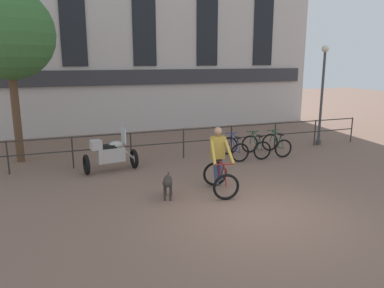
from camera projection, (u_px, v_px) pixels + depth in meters
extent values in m
plane|color=#7A5B4C|center=(258.00, 213.00, 8.56)|extent=(60.00, 60.00, 0.00)
cylinder|color=#2D2B28|center=(8.00, 158.00, 11.29)|extent=(0.05, 0.05, 1.05)
cylinder|color=#2D2B28|center=(73.00, 153.00, 11.92)|extent=(0.05, 0.05, 1.05)
cylinder|color=#2D2B28|center=(131.00, 148.00, 12.56)|extent=(0.05, 0.05, 1.05)
cylinder|color=#2D2B28|center=(184.00, 144.00, 13.20)|extent=(0.05, 0.05, 1.05)
cylinder|color=#2D2B28|center=(231.00, 140.00, 13.84)|extent=(0.05, 0.05, 1.05)
cylinder|color=#2D2B28|center=(275.00, 136.00, 14.47)|extent=(0.05, 0.05, 1.05)
cylinder|color=#2D2B28|center=(315.00, 133.00, 15.11)|extent=(0.05, 0.05, 1.05)
cylinder|color=#2D2B28|center=(352.00, 130.00, 15.75)|extent=(0.05, 0.05, 1.05)
cylinder|color=#2D2B28|center=(183.00, 130.00, 13.09)|extent=(15.00, 0.04, 0.04)
cylinder|color=#2D2B28|center=(184.00, 142.00, 13.19)|extent=(15.00, 0.04, 0.04)
cube|color=beige|center=(142.00, 7.00, 17.34)|extent=(18.00, 0.60, 11.55)
cube|color=#333338|center=(146.00, 77.00, 17.71)|extent=(17.10, 0.12, 0.70)
cube|color=black|center=(264.00, 0.00, 19.05)|extent=(1.10, 0.06, 6.47)
torus|color=black|center=(226.00, 187.00, 9.27)|extent=(0.68, 0.18, 0.68)
torus|color=black|center=(215.00, 174.00, 10.32)|extent=(0.68, 0.18, 0.68)
cylinder|color=maroon|center=(222.00, 173.00, 9.63)|extent=(0.12, 0.49, 0.60)
cylinder|color=maroon|center=(218.00, 170.00, 9.95)|extent=(0.07, 0.23, 0.52)
cylinder|color=maroon|center=(221.00, 162.00, 9.67)|extent=(0.14, 0.66, 0.10)
cylinder|color=maroon|center=(217.00, 177.00, 10.12)|extent=(0.10, 0.44, 0.08)
cylinder|color=maroon|center=(216.00, 167.00, 10.16)|extent=(0.07, 0.26, 0.47)
cylinder|color=maroon|center=(225.00, 176.00, 9.31)|extent=(0.07, 0.23, 0.54)
cylinder|color=maroon|center=(224.00, 164.00, 9.34)|extent=(0.48, 0.11, 0.03)
cube|color=black|center=(218.00, 159.00, 9.99)|extent=(0.16, 0.26, 0.05)
cube|color=#AD8933|center=(218.00, 147.00, 9.91)|extent=(0.39, 0.28, 0.60)
sphere|color=#A87A5B|center=(218.00, 131.00, 9.81)|extent=(0.22, 0.22, 0.22)
cylinder|color=#AD8933|center=(213.00, 151.00, 9.56)|extent=(0.26, 0.71, 0.60)
cylinder|color=#AD8933|center=(229.00, 150.00, 9.64)|extent=(0.13, 0.72, 0.60)
cylinder|color=navy|center=(216.00, 171.00, 9.94)|extent=(0.13, 0.31, 0.69)
cylinder|color=navy|center=(221.00, 169.00, 9.96)|extent=(0.19, 0.32, 0.58)
ellipsoid|color=#332D28|center=(168.00, 181.00, 9.38)|extent=(0.40, 0.60, 0.26)
cylinder|color=#332D28|center=(167.00, 183.00, 9.16)|extent=(0.18, 0.18, 0.16)
sphere|color=#332D28|center=(167.00, 183.00, 8.97)|extent=(0.21, 0.21, 0.21)
cone|color=#332D28|center=(167.00, 185.00, 8.89)|extent=(0.15, 0.16, 0.12)
cylinder|color=#332D28|center=(168.00, 175.00, 9.69)|extent=(0.11, 0.19, 0.10)
cylinder|color=#332D28|center=(165.00, 193.00, 9.26)|extent=(0.06, 0.06, 0.40)
cylinder|color=#332D28|center=(170.00, 193.00, 9.26)|extent=(0.06, 0.06, 0.40)
cylinder|color=#332D28|center=(165.00, 188.00, 9.60)|extent=(0.06, 0.06, 0.40)
cylinder|color=#332D28|center=(171.00, 188.00, 9.61)|extent=(0.06, 0.06, 0.40)
torus|color=black|center=(134.00, 159.00, 12.03)|extent=(0.20, 0.63, 0.62)
torus|color=black|center=(86.00, 165.00, 11.35)|extent=(0.20, 0.63, 0.62)
cube|color=#B7B2AD|center=(111.00, 155.00, 11.64)|extent=(0.88, 0.50, 0.44)
ellipsoid|color=#B7B2AD|center=(116.00, 145.00, 11.66)|extent=(0.52, 0.38, 0.24)
cube|color=black|center=(107.00, 147.00, 11.53)|extent=(0.59, 0.37, 0.10)
cylinder|color=#B2B2B7|center=(128.00, 154.00, 11.90)|extent=(0.43, 0.11, 0.41)
cube|color=silver|center=(124.00, 135.00, 11.71)|extent=(0.08, 0.44, 0.50)
cube|color=#B7B2AD|center=(96.00, 145.00, 11.36)|extent=(0.36, 0.40, 0.28)
torus|color=black|center=(229.00, 146.00, 13.71)|extent=(0.66, 0.13, 0.66)
torus|color=black|center=(240.00, 153.00, 12.72)|extent=(0.66, 0.13, 0.66)
cylinder|color=navy|center=(233.00, 142.00, 13.28)|extent=(0.08, 0.47, 0.58)
cylinder|color=navy|center=(237.00, 145.00, 12.99)|extent=(0.05, 0.22, 0.51)
cylinder|color=navy|center=(234.00, 136.00, 13.13)|extent=(0.09, 0.63, 0.10)
cylinder|color=navy|center=(238.00, 152.00, 12.93)|extent=(0.07, 0.42, 0.07)
cylinder|color=navy|center=(239.00, 145.00, 12.78)|extent=(0.05, 0.25, 0.46)
cylinder|color=navy|center=(230.00, 139.00, 13.57)|extent=(0.05, 0.21, 0.52)
cylinder|color=navy|center=(231.00, 133.00, 13.42)|extent=(0.48, 0.08, 0.03)
cube|color=black|center=(238.00, 138.00, 12.84)|extent=(0.14, 0.25, 0.05)
torus|color=black|center=(250.00, 144.00, 14.01)|extent=(0.66, 0.12, 0.66)
torus|color=black|center=(262.00, 150.00, 13.02)|extent=(0.66, 0.12, 0.66)
cylinder|color=#194C2D|center=(255.00, 140.00, 13.57)|extent=(0.07, 0.47, 0.58)
cylinder|color=#194C2D|center=(258.00, 143.00, 13.28)|extent=(0.05, 0.22, 0.51)
cylinder|color=#194C2D|center=(256.00, 134.00, 13.43)|extent=(0.09, 0.63, 0.10)
cylinder|color=#194C2D|center=(260.00, 150.00, 13.22)|extent=(0.06, 0.42, 0.07)
cylinder|color=#194C2D|center=(261.00, 143.00, 13.08)|extent=(0.04, 0.25, 0.46)
cylinder|color=#194C2D|center=(251.00, 138.00, 13.86)|extent=(0.04, 0.21, 0.52)
cylinder|color=#194C2D|center=(252.00, 131.00, 13.71)|extent=(0.48, 0.07, 0.03)
cube|color=black|center=(260.00, 136.00, 13.13)|extent=(0.14, 0.25, 0.05)
torus|color=black|center=(270.00, 142.00, 14.30)|extent=(0.66, 0.12, 0.66)
torus|color=black|center=(283.00, 148.00, 13.31)|extent=(0.66, 0.12, 0.66)
cylinder|color=#194C2D|center=(275.00, 138.00, 13.86)|extent=(0.08, 0.47, 0.58)
cylinder|color=#194C2D|center=(279.00, 141.00, 13.57)|extent=(0.05, 0.22, 0.51)
cylinder|color=#194C2D|center=(277.00, 132.00, 13.72)|extent=(0.09, 0.63, 0.10)
cylinder|color=#194C2D|center=(280.00, 148.00, 13.52)|extent=(0.07, 0.42, 0.07)
cylinder|color=#194C2D|center=(282.00, 142.00, 13.37)|extent=(0.05, 0.25, 0.46)
cylinder|color=#194C2D|center=(271.00, 136.00, 14.16)|extent=(0.05, 0.21, 0.52)
cylinder|color=#194C2D|center=(273.00, 130.00, 14.01)|extent=(0.48, 0.08, 0.03)
cube|color=black|center=(281.00, 134.00, 13.43)|extent=(0.14, 0.25, 0.05)
cylinder|color=#424247|center=(318.00, 142.00, 15.38)|extent=(0.22, 0.22, 0.20)
cylinder|color=#424247|center=(322.00, 99.00, 14.99)|extent=(0.10, 0.10, 3.72)
sphere|color=silver|center=(325.00, 49.00, 14.56)|extent=(0.28, 0.28, 0.28)
cylinder|color=brown|center=(16.00, 112.00, 12.47)|extent=(0.26, 0.26, 3.42)
sphere|color=#386B33|center=(8.00, 34.00, 11.91)|extent=(2.94, 2.94, 2.94)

